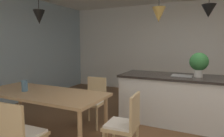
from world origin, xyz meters
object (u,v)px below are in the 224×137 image
Objects in this scene: kitchen_island at (179,99)px; potted_plant_on_island at (199,63)px; chair_kitchen_end at (125,124)px; chair_near_right at (21,135)px; chair_far_right at (94,100)px; dining_table at (42,96)px; vase_on_dining_table at (25,86)px.

potted_plant_on_island reaches higher than kitchen_island.
chair_kitchen_end and chair_near_right have the same top height.
chair_near_right is at bearing -120.44° from kitchen_island.
chair_far_right is at bearing -150.86° from kitchen_island.
kitchen_island is at bearing 40.33° from dining_table.
chair_near_right is 1.99× the size of potted_plant_on_island.
vase_on_dining_table is at bearing -176.89° from chair_kitchen_end.
potted_plant_on_island is 2.44× the size of vase_on_dining_table.
chair_kitchen_end is at bearing 40.61° from chair_near_right.
dining_table is 2.71m from potted_plant_on_island.
potted_plant_on_island is at bearing 35.96° from dining_table.
chair_far_right is 0.40× the size of kitchen_island.
chair_far_right is 1.99× the size of potted_plant_on_island.
chair_far_right and chair_kitchen_end have the same top height.
dining_table is 0.94m from chair_far_right.
kitchen_island reaches higher than chair_kitchen_end.
chair_far_right is 1.00× the size of chair_kitchen_end.
vase_on_dining_table is at bearing -142.11° from kitchen_island.
chair_near_right is at bearing -139.39° from chair_kitchen_end.
chair_far_right is 1.00× the size of chair_near_right.
vase_on_dining_table reaches higher than chair_far_right.
potted_plant_on_island is at bearing 54.21° from chair_near_right.
chair_near_right is (0.01, -1.58, 0.00)m from chair_far_right.
chair_far_right is at bearing 50.10° from vase_on_dining_table.
dining_table is 11.35× the size of vase_on_dining_table.
chair_kitchen_end is 1.99× the size of potted_plant_on_island.
potted_plant_on_island reaches higher than dining_table.
chair_kitchen_end is 0.40× the size of kitchen_island.
dining_table is 0.94m from chair_near_right.
kitchen_island is at bearing 73.62° from chair_kitchen_end.
kitchen_island is at bearing 59.56° from chair_near_right.
chair_near_right reaches higher than dining_table.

